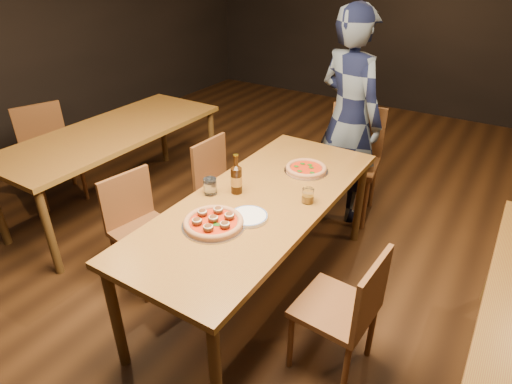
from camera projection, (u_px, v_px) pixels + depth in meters
The scene contains 16 objects.
ground at pixel (260, 289), 3.03m from camera, with size 9.00×9.00×0.00m, color black.
room_shell at pixel (261, 6), 2.12m from camera, with size 9.00×9.00×9.00m.
table_main at pixel (260, 208), 2.70m from camera, with size 0.80×2.00×0.75m.
table_left at pixel (113, 138), 3.71m from camera, with size 0.80×2.00×0.75m.
chair_main_nw at pixel (145, 231), 2.93m from camera, with size 0.39×0.39×0.83m, color brown, non-canonical shape.
chair_main_sw at pixel (228, 189), 3.45m from camera, with size 0.39×0.39×0.84m, color brown, non-canonical shape.
chair_main_e at pixel (335, 307), 2.31m from camera, with size 0.39×0.39×0.84m, color brown, non-canonical shape.
chair_end at pixel (350, 163), 3.69m from camera, with size 0.46×0.46×0.99m, color brown, non-canonical shape.
chair_nbr_left at pixel (51, 154), 3.94m from camera, with size 0.43×0.43×0.92m, color brown, non-canonical shape.
pizza_meatball at pixel (214, 222), 2.39m from camera, with size 0.36×0.36×0.07m.
pizza_margherita at pixel (306, 169), 2.98m from camera, with size 0.31×0.31×0.04m.
plate_stack at pixel (248, 217), 2.46m from camera, with size 0.22×0.22×0.02m, color white.
beer_bottle at pixel (236, 180), 2.68m from camera, with size 0.07×0.07×0.26m.
water_glass at pixel (210, 186), 2.69m from camera, with size 0.08×0.08×0.10m, color white.
amber_glass at pixel (308, 196), 2.60m from camera, with size 0.07×0.07×0.09m, color #AB6A13.
diner at pixel (349, 118), 3.53m from camera, with size 0.65×0.43×1.78m, color black.
Camera 1 is at (1.21, -1.95, 2.10)m, focal length 30.00 mm.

